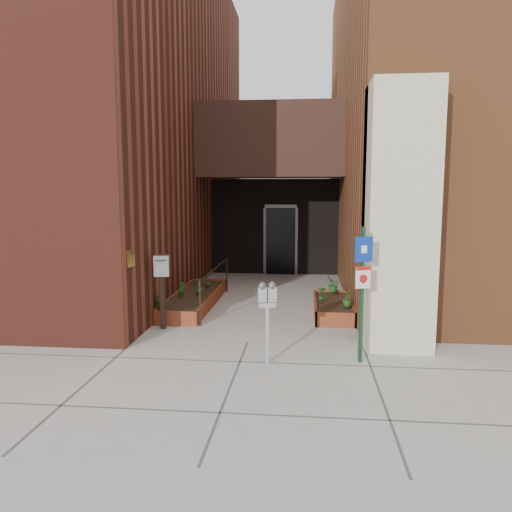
# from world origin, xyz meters

# --- Properties ---
(ground) EXTENTS (80.00, 80.00, 0.00)m
(ground) POSITION_xyz_m (0.00, 0.00, 0.00)
(ground) COLOR #9E9991
(ground) RESTS_ON ground
(architecture) EXTENTS (20.00, 14.60, 10.00)m
(architecture) POSITION_xyz_m (-0.18, 6.89, 4.98)
(architecture) COLOR maroon
(architecture) RESTS_ON ground
(planter_left) EXTENTS (0.90, 3.60, 0.30)m
(planter_left) POSITION_xyz_m (-1.55, 2.70, 0.13)
(planter_left) COLOR brown
(planter_left) RESTS_ON ground
(planter_right) EXTENTS (0.80, 2.20, 0.30)m
(planter_right) POSITION_xyz_m (1.60, 2.20, 0.13)
(planter_right) COLOR brown
(planter_right) RESTS_ON ground
(handrail) EXTENTS (0.04, 3.34, 0.90)m
(handrail) POSITION_xyz_m (-1.05, 2.65, 0.75)
(handrail) COLOR black
(handrail) RESTS_ON ground
(parking_meter) EXTENTS (0.30, 0.17, 1.28)m
(parking_meter) POSITION_xyz_m (0.42, -1.01, 0.99)
(parking_meter) COLOR #B5B5B7
(parking_meter) RESTS_ON ground
(sign_post) EXTENTS (0.28, 0.12, 2.11)m
(sign_post) POSITION_xyz_m (1.87, -0.82, 1.30)
(sign_post) COLOR #15391F
(sign_post) RESTS_ON ground
(payment_dropbox) EXTENTS (0.31, 0.25, 1.43)m
(payment_dropbox) POSITION_xyz_m (-1.72, 0.72, 1.03)
(payment_dropbox) COLOR black
(payment_dropbox) RESTS_ON ground
(shrub_left_a) EXTENTS (0.42, 0.42, 0.33)m
(shrub_left_a) POSITION_xyz_m (-1.85, 1.14, 0.47)
(shrub_left_a) COLOR #1E4F16
(shrub_left_a) RESTS_ON planter_left
(shrub_left_b) EXTENTS (0.22, 0.22, 0.32)m
(shrub_left_b) POSITION_xyz_m (-1.77, 2.30, 0.46)
(shrub_left_b) COLOR #26621C
(shrub_left_b) RESTS_ON planter_left
(shrub_left_c) EXTENTS (0.25, 0.25, 0.32)m
(shrub_left_c) POSITION_xyz_m (-1.43, 2.61, 0.46)
(shrub_left_c) COLOR #1E5B1A
(shrub_left_c) RESTS_ON planter_left
(shrub_left_d) EXTENTS (0.27, 0.27, 0.39)m
(shrub_left_d) POSITION_xyz_m (-1.37, 3.37, 0.49)
(shrub_left_d) COLOR #255919
(shrub_left_d) RESTS_ON planter_left
(shrub_right_a) EXTENTS (0.20, 0.20, 0.36)m
(shrub_right_a) POSITION_xyz_m (1.85, 1.63, 0.48)
(shrub_right_a) COLOR #224F16
(shrub_right_a) RESTS_ON planter_right
(shrub_right_b) EXTENTS (0.18, 0.18, 0.33)m
(shrub_right_b) POSITION_xyz_m (1.35, 2.08, 0.47)
(shrub_right_b) COLOR #17531B
(shrub_right_b) RESTS_ON planter_right
(shrub_right_c) EXTENTS (0.35, 0.35, 0.36)m
(shrub_right_c) POSITION_xyz_m (1.65, 3.10, 0.48)
(shrub_right_c) COLOR #1A5C1E
(shrub_right_c) RESTS_ON planter_right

